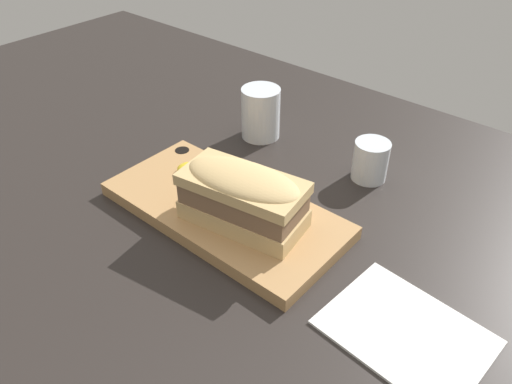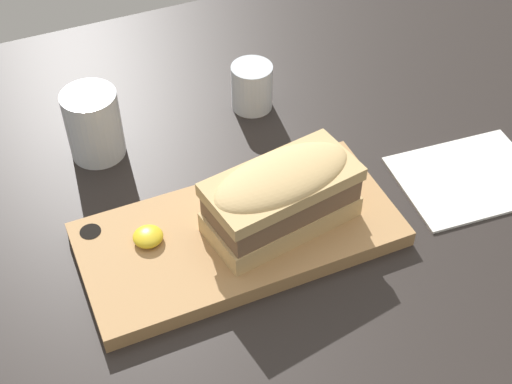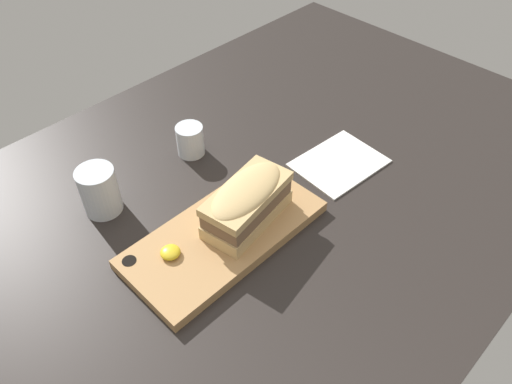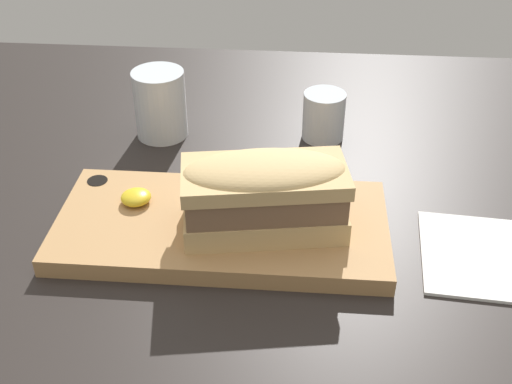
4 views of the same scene
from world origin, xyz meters
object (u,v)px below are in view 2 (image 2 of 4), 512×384
object	(u,v)px
serving_board	(239,234)
sandwich	(282,195)
wine_glass	(252,89)
napkin	(469,178)
water_glass	(94,128)

from	to	relation	value
serving_board	sandwich	xyz separation A→B (cm)	(5.18, -1.14, 5.98)
sandwich	wine_glass	size ratio (longest dim) A/B	2.74
wine_glass	napkin	distance (cm)	33.71
water_glass	wine_glass	xyz separation A→B (cm)	(23.95, 1.08, -1.16)
sandwich	water_glass	xyz separation A→B (cm)	(-16.98, 24.25, -2.72)
serving_board	wine_glass	bearing A→B (deg)	63.33
serving_board	napkin	bearing A→B (deg)	-3.90
napkin	water_glass	bearing A→B (deg)	150.41
serving_board	water_glass	size ratio (longest dim) A/B	3.87
serving_board	napkin	size ratio (longest dim) A/B	1.94
sandwich	water_glass	bearing A→B (deg)	125.00
sandwich	napkin	size ratio (longest dim) A/B	0.97
wine_glass	napkin	xyz separation A→B (cm)	(20.70, -26.43, -3.03)
water_glass	napkin	distance (cm)	51.52
napkin	sandwich	bearing A→B (deg)	177.72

